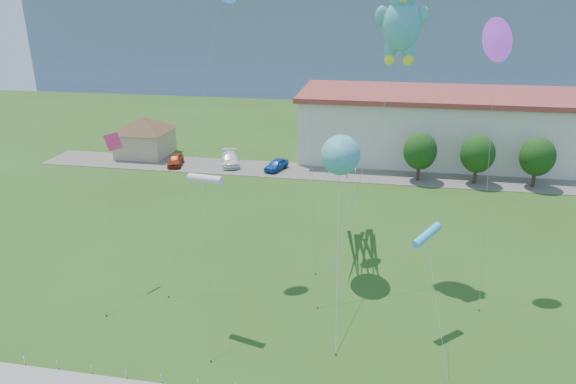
# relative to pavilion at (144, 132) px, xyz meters

# --- Properties ---
(ground) EXTENTS (160.00, 160.00, 0.00)m
(ground) POSITION_rel_pavilion_xyz_m (24.00, -38.00, -3.02)
(ground) COLOR #2C4A15
(ground) RESTS_ON ground
(parking_strip) EXTENTS (70.00, 6.00, 0.06)m
(parking_strip) POSITION_rel_pavilion_xyz_m (24.00, -3.00, -2.99)
(parking_strip) COLOR #59544C
(parking_strip) RESTS_ON ground
(hill_ridge) EXTENTS (160.00, 50.00, 25.00)m
(hill_ridge) POSITION_rel_pavilion_xyz_m (24.00, 82.00, 9.48)
(hill_ridge) COLOR slate
(hill_ridge) RESTS_ON ground
(pavilion) EXTENTS (9.20, 9.20, 5.00)m
(pavilion) POSITION_rel_pavilion_xyz_m (0.00, 0.00, 0.00)
(pavilion) COLOR tan
(pavilion) RESTS_ON ground
(warehouse) EXTENTS (61.00, 15.00, 8.20)m
(warehouse) POSITION_rel_pavilion_xyz_m (50.00, 6.00, 1.10)
(warehouse) COLOR beige
(warehouse) RESTS_ON ground
(tree_near) EXTENTS (3.60, 3.60, 5.47)m
(tree_near) POSITION_rel_pavilion_xyz_m (34.00, -4.00, 0.36)
(tree_near) COLOR #3F2B19
(tree_near) RESTS_ON ground
(tree_mid) EXTENTS (3.60, 3.60, 5.47)m
(tree_mid) POSITION_rel_pavilion_xyz_m (40.00, -4.00, 0.36)
(tree_mid) COLOR #3F2B19
(tree_mid) RESTS_ON ground
(tree_far) EXTENTS (3.60, 3.60, 5.47)m
(tree_far) POSITION_rel_pavilion_xyz_m (46.00, -4.00, 0.36)
(tree_far) COLOR #3F2B19
(tree_far) RESTS_ON ground
(parked_car_red) EXTENTS (2.37, 4.17, 1.34)m
(parked_car_red) POSITION_rel_pavilion_xyz_m (5.48, -3.58, -2.30)
(parked_car_red) COLOR #9A3212
(parked_car_red) RESTS_ON parking_strip
(parked_car_white) EXTENTS (3.52, 5.38, 1.45)m
(parked_car_white) POSITION_rel_pavilion_xyz_m (11.94, -2.28, -2.24)
(parked_car_white) COLOR white
(parked_car_white) RESTS_ON parking_strip
(parked_car_blue) EXTENTS (2.70, 4.08, 1.29)m
(parked_car_blue) POSITION_rel_pavilion_xyz_m (17.84, -3.21, -2.32)
(parked_car_blue) COLOR #1C4F9A
(parked_car_blue) RESTS_ON parking_strip
(octopus_kite) EXTENTS (2.71, 17.29, 10.28)m
(octopus_kite) POSITION_rel_pavilion_xyz_m (26.95, -24.23, 5.04)
(octopus_kite) COLOR teal
(octopus_kite) RESTS_ON ground
(teddy_bear_kite) EXTENTS (6.04, 8.73, 20.30)m
(teddy_bear_kite) POSITION_rel_pavilion_xyz_m (30.44, -23.45, 14.65)
(teddy_bear_kite) COLOR teal
(teddy_bear_kite) RESTS_ON ground
(small_kite_white) EXTENTS (1.46, 5.26, 9.72)m
(small_kite_white) POSITION_rel_pavilion_xyz_m (19.88, -33.24, 6.19)
(small_kite_white) COLOR silver
(small_kite_white) RESTS_ON ground
(small_kite_purple) EXTENTS (1.80, 5.84, 17.22)m
(small_kite_purple) POSITION_rel_pavilion_xyz_m (36.36, -24.43, 13.13)
(small_kite_purple) COLOR #B835D7
(small_kite_purple) RESTS_ON ground
(small_kite_cyan) EXTENTS (1.58, 6.78, 6.45)m
(small_kite_cyan) POSITION_rel_pavilion_xyz_m (32.58, -31.47, 2.95)
(small_kite_cyan) COLOR #38BAFE
(small_kite_cyan) RESTS_ON ground
(small_kite_pink) EXTENTS (1.88, 6.23, 10.35)m
(small_kite_pink) POSITION_rel_pavilion_xyz_m (12.06, -29.35, 5.82)
(small_kite_pink) COLOR #D83053
(small_kite_pink) RESTS_ON ground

